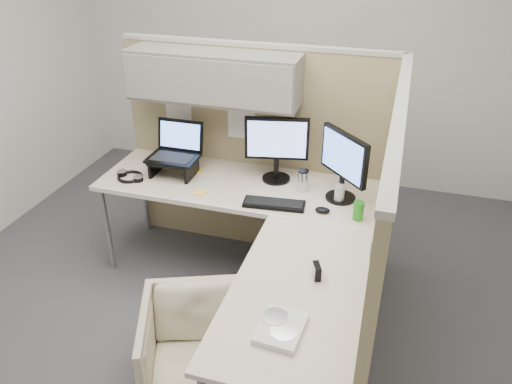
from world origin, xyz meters
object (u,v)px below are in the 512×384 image
(desk, at_px, (254,224))
(monitor_left, at_px, (277,144))
(keyboard, at_px, (274,204))
(office_chair, at_px, (198,344))

(desk, height_order, monitor_left, monitor_left)
(desk, bearing_deg, keyboard, 67.92)
(office_chair, height_order, monitor_left, monitor_left)
(desk, xyz_separation_m, office_chair, (-0.11, -0.69, -0.38))
(office_chair, xyz_separation_m, keyboard, (0.19, 0.88, 0.43))
(desk, distance_m, office_chair, 0.80)
(office_chair, relative_size, monitor_left, 1.32)
(office_chair, bearing_deg, keyboard, 56.32)
(desk, xyz_separation_m, keyboard, (0.08, 0.19, 0.05))
(monitor_left, relative_size, keyboard, 1.17)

